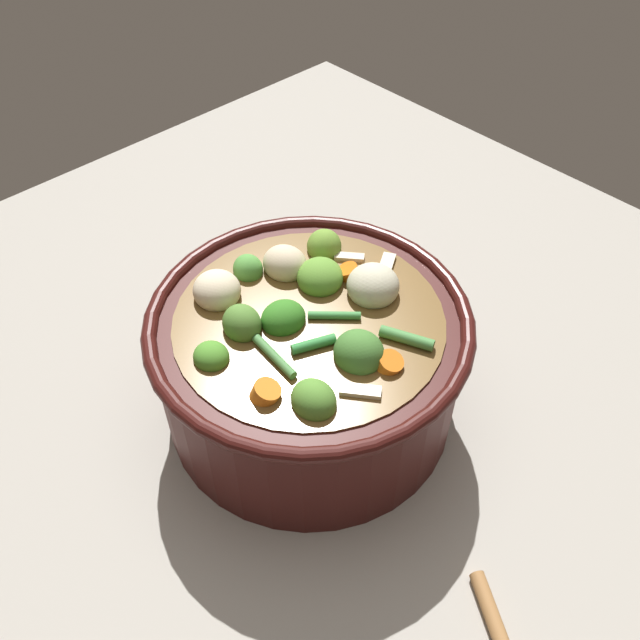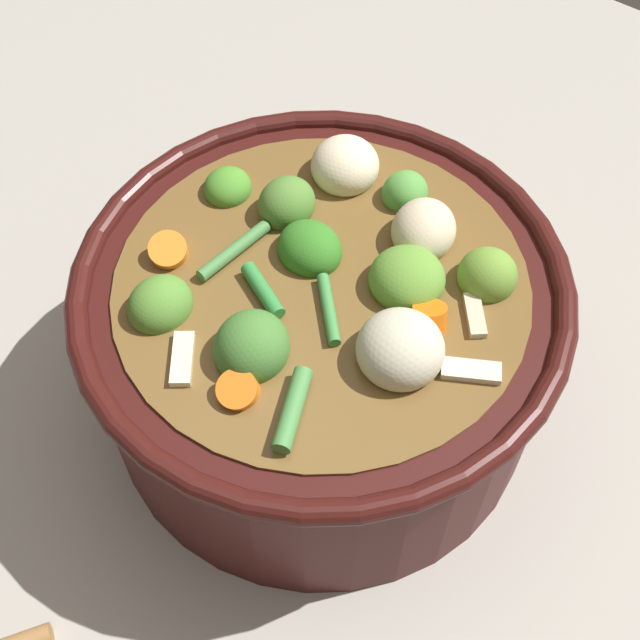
{
  "view_description": "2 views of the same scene",
  "coord_description": "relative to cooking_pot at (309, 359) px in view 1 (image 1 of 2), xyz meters",
  "views": [
    {
      "loc": [
        0.31,
        -0.28,
        0.55
      ],
      "look_at": [
        -0.0,
        0.01,
        0.11
      ],
      "focal_mm": 37.74,
      "sensor_mm": 36.0,
      "label": 1
    },
    {
      "loc": [
        0.24,
        0.18,
        0.51
      ],
      "look_at": [
        0.02,
        0.01,
        0.11
      ],
      "focal_mm": 47.36,
      "sensor_mm": 36.0,
      "label": 2
    }
  ],
  "objects": [
    {
      "name": "cooking_pot",
      "position": [
        0.0,
        0.0,
        0.0
      ],
      "size": [
        0.3,
        0.3,
        0.15
      ],
      "color": "#38110F",
      "rests_on": "ground_plane"
    },
    {
      "name": "ground_plane",
      "position": [
        0.0,
        -0.0,
        -0.07
      ],
      "size": [
        1.1,
        1.1,
        0.0
      ],
      "primitive_type": "plane",
      "color": "#9E998E"
    }
  ]
}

